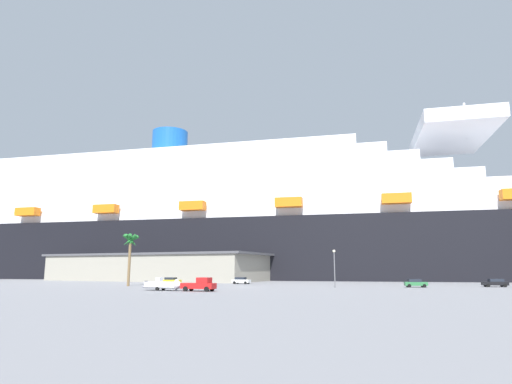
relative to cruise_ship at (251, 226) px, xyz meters
name	(u,v)px	position (x,y,z in m)	size (l,w,h in m)	color
ground_plane	(284,283)	(20.51, -30.55, -17.96)	(600.00, 600.00, 0.00)	gray
cruise_ship	(251,226)	(0.00, 0.00, 0.00)	(262.69, 60.08, 62.09)	black
terminal_building	(156,267)	(-20.84, -25.79, -14.00)	(69.19, 30.08, 7.87)	gray
pickup_truck	(200,285)	(19.00, -75.81, -16.92)	(5.60, 2.29, 2.20)	red
small_boat_on_trailer	(166,285)	(12.69, -75.82, -17.00)	(8.07, 2.19, 2.15)	#595960
palm_tree	(130,244)	(-4.15, -62.55, -9.32)	(3.30, 3.56, 10.85)	brown
street_lamp	(334,262)	(37.47, -55.23, -13.20)	(0.56, 0.56, 7.21)	slate
parked_car_yellow_taxi	(171,281)	(-1.16, -50.30, -17.13)	(4.26, 2.13, 1.58)	yellow
parked_car_green_wagon	(415,283)	(52.06, -48.83, -17.13)	(4.46, 2.64, 1.58)	#2D723F
parked_car_black_coupe	(495,283)	(67.01, -41.83, -17.13)	(4.81, 2.59, 1.58)	black
parked_car_white_van	(241,280)	(13.42, -43.15, -17.13)	(4.29, 2.18, 1.58)	white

